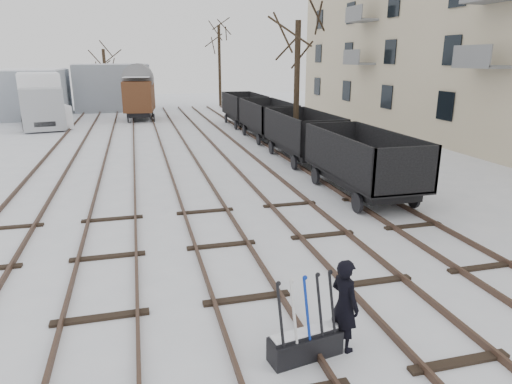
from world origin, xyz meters
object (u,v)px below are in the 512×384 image
worker (345,305)px  lorry (41,99)px  freight_wagon_a (361,172)px  ground_frame (305,343)px  box_van_wagon (139,95)px  panel_van (54,116)px

worker → lorry: lorry is taller
freight_wagon_a → lorry: size_ratio=0.65×
lorry → ground_frame: bearing=-84.2°
ground_frame → worker: bearing=-2.2°
box_van_wagon → lorry: bearing=-161.4°
ground_frame → worker: size_ratio=0.87×
ground_frame → lorry: lorry is taller
lorry → freight_wagon_a: bearing=-67.9°
freight_wagon_a → panel_van: 25.71m
worker → box_van_wagon: bearing=-13.3°
worker → freight_wagon_a: size_ratio=0.29×
ground_frame → box_van_wagon: (-2.17, 33.41, 1.79)m
worker → panel_van: size_ratio=0.41×
worker → freight_wagon_a: freight_wagon_a is taller
freight_wagon_a → worker: bearing=-118.9°
ground_frame → freight_wagon_a: (5.48, 8.68, 0.63)m
ground_frame → panel_van: (-8.41, 30.32, 0.61)m
box_van_wagon → lorry: 7.48m
ground_frame → lorry: bearing=96.8°
worker → lorry: size_ratio=0.19×
lorry → worker: bearing=-82.9°
lorry → box_van_wagon: bearing=1.8°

